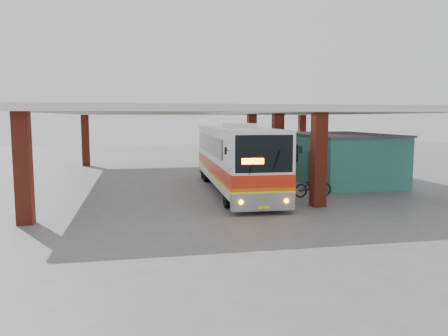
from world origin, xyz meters
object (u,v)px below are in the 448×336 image
(coach_bus, at_px, (235,157))
(pedestrian, at_px, (292,193))
(red_chair, at_px, (284,170))
(motorcycle, at_px, (313,186))

(coach_bus, xyz_separation_m, pedestrian, (1.34, -5.47, -1.14))
(coach_bus, relative_size, red_chair, 16.52)
(motorcycle, bearing_deg, pedestrian, 137.23)
(coach_bus, xyz_separation_m, motorcycle, (3.54, -2.65, -1.34))
(coach_bus, height_order, pedestrian, coach_bus)
(coach_bus, relative_size, pedestrian, 8.78)
(motorcycle, height_order, pedestrian, pedestrian)
(motorcycle, relative_size, red_chair, 2.65)
(red_chair, bearing_deg, pedestrian, -122.72)
(pedestrian, bearing_deg, coach_bus, -76.47)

